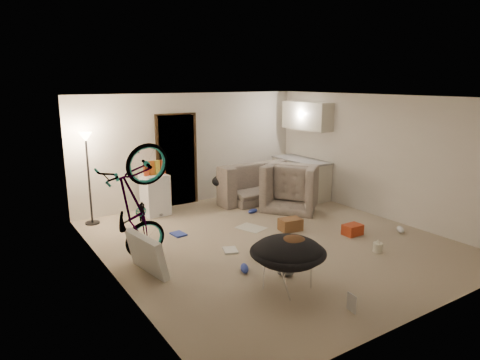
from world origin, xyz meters
TOP-DOWN VIEW (x-y plane):
  - floor at (0.00, 0.00)m, footprint 5.50×6.00m
  - ceiling at (0.00, 0.00)m, footprint 5.50×6.00m
  - wall_back at (0.00, 3.01)m, footprint 5.50×0.02m
  - wall_front at (0.00, -3.01)m, footprint 5.50×0.02m
  - wall_left at (-2.76, 0.00)m, footprint 0.02×6.00m
  - wall_right at (2.76, 0.00)m, footprint 0.02×6.00m
  - doorway at (-0.40, 2.97)m, footprint 0.85×0.10m
  - door_trim at (-0.40, 2.94)m, footprint 0.97×0.04m
  - floor_lamp at (-2.40, 2.65)m, footprint 0.28×0.28m
  - kitchen_counter at (2.43, 2.00)m, footprint 0.60×1.50m
  - counter_top at (2.43, 2.00)m, footprint 0.64×1.54m
  - kitchen_uppers at (2.56, 2.00)m, footprint 0.38×1.40m
  - sofa at (1.45, 2.45)m, footprint 2.35×0.97m
  - armchair at (1.70, 1.38)m, footprint 1.49×1.53m
  - bicycle at (-2.30, 0.34)m, footprint 1.94×0.90m
  - book_asset at (-0.61, -2.55)m, footprint 0.26×0.20m
  - mini_fridge at (-1.10, 2.55)m, footprint 0.51×0.51m
  - snack_box_0 at (-1.27, 2.55)m, footprint 0.11×0.08m
  - snack_box_1 at (-1.15, 2.55)m, footprint 0.11×0.09m
  - snack_box_2 at (-1.03, 2.55)m, footprint 0.11×0.08m
  - snack_box_3 at (-0.91, 2.55)m, footprint 0.11×0.08m
  - saucer_chair at (-0.88, -1.57)m, footprint 1.03×1.03m
  - hoodie at (-0.83, -1.60)m, footprint 0.60×0.56m
  - sofa_drape at (0.50, 2.45)m, footprint 0.64×0.56m
  - tv_box at (-2.30, -0.06)m, footprint 0.36×0.92m
  - drink_case_a at (0.64, 0.21)m, footprint 0.44×0.35m
  - drink_case_b at (1.45, -0.59)m, footprint 0.34×0.25m
  - juicer at (1.18, -1.39)m, footprint 0.16×0.16m
  - newspaper at (0.09, 0.73)m, footprint 0.55×0.63m
  - book_blue at (-1.24, 1.14)m, footprint 0.24×0.31m
  - book_white at (-0.84, -0.03)m, footprint 0.31×0.35m
  - shoe_0 at (0.66, 1.48)m, footprint 0.27×0.14m
  - shoe_1 at (-1.15, 2.37)m, footprint 0.28×0.24m
  - shoe_2 at (-1.08, -0.81)m, footprint 0.23×0.31m
  - shoe_3 at (-0.66, -1.26)m, footprint 0.25×0.22m
  - shoe_4 at (2.30, -0.99)m, footprint 0.28×0.30m
  - clothes_lump_a at (-0.42, -0.57)m, footprint 0.66×0.60m
  - clothes_lump_b at (1.12, 2.55)m, footprint 0.56×0.55m

SIDE VIEW (x-z plane):
  - floor at x=0.00m, z-range -0.02..0.00m
  - newspaper at x=0.09m, z-range 0.00..0.01m
  - book_asset at x=-0.61m, z-range 0.00..0.02m
  - book_white at x=-0.84m, z-range 0.00..0.03m
  - book_blue at x=-1.24m, z-range 0.00..0.03m
  - shoe_3 at x=-0.66m, z-range 0.00..0.09m
  - shoe_0 at x=0.66m, z-range 0.00..0.09m
  - shoe_1 at x=-1.15m, z-range 0.00..0.10m
  - shoe_2 at x=-1.08m, z-range 0.00..0.11m
  - shoe_4 at x=2.30m, z-range 0.00..0.11m
  - clothes_lump_b at x=1.12m, z-range 0.00..0.13m
  - clothes_lump_a at x=-0.42m, z-range 0.00..0.18m
  - juicer at x=1.18m, z-range -0.02..0.21m
  - drink_case_b at x=1.45m, z-range 0.00..0.20m
  - drink_case_a at x=0.64m, z-range 0.00..0.23m
  - tv_box at x=-2.30m, z-range 0.00..0.59m
  - sofa at x=1.45m, z-range 0.00..0.68m
  - armchair at x=1.70m, z-range 0.00..0.75m
  - mini_fridge at x=-1.10m, z-range 0.00..0.85m
  - saucer_chair at x=-0.88m, z-range 0.07..0.80m
  - kitchen_counter at x=2.43m, z-range 0.00..0.88m
  - bicycle at x=-2.30m, z-range -0.05..1.05m
  - sofa_drape at x=0.50m, z-range 0.40..0.68m
  - hoodie at x=-0.83m, z-range 0.53..0.75m
  - counter_top at x=2.43m, z-range 0.88..0.92m
  - snack_box_0 at x=-1.27m, z-range 0.85..1.15m
  - snack_box_1 at x=-1.15m, z-range 0.85..1.15m
  - snack_box_2 at x=-1.03m, z-range 0.85..1.15m
  - snack_box_3 at x=-0.91m, z-range 0.85..1.15m
  - doorway at x=-0.40m, z-range 0.00..2.04m
  - door_trim at x=-0.40m, z-range -0.03..2.07m
  - wall_back at x=0.00m, z-range 0.00..2.50m
  - wall_front at x=0.00m, z-range 0.00..2.50m
  - wall_left at x=-2.76m, z-range 0.00..2.50m
  - wall_right at x=2.76m, z-range 0.00..2.50m
  - floor_lamp at x=-2.40m, z-range 0.40..2.21m
  - kitchen_uppers at x=2.56m, z-range 1.62..2.27m
  - ceiling at x=0.00m, z-range 2.50..2.52m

